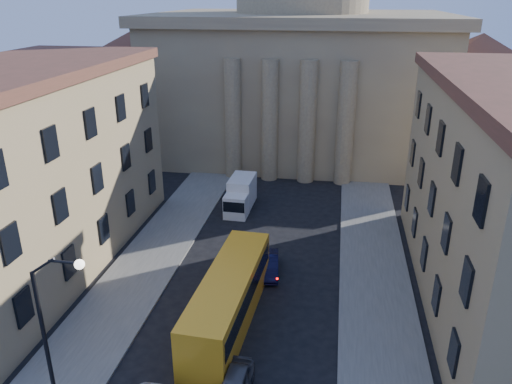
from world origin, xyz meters
TOP-DOWN VIEW (x-y plane):
  - sidewalk_left at (-8.50, 18.00)m, footprint 5.00×60.00m
  - sidewalk_right at (8.50, 18.00)m, footprint 5.00×60.00m
  - church at (0.00, 55.47)m, footprint 68.02×28.76m
  - building_left at (-17.00, 22.00)m, footprint 11.60×26.60m
  - street_lamp at (-6.97, 8.00)m, footprint 2.62×0.44m
  - car_right_distant at (0.80, 22.82)m, footprint 1.96×4.27m
  - city_bus at (-0.80, 16.62)m, footprint 3.36×12.08m
  - box_truck at (-3.50, 33.97)m, footprint 2.25×5.45m

SIDE VIEW (x-z plane):
  - sidewalk_left at x=-8.50m, z-range 0.00..0.15m
  - sidewalk_right at x=8.50m, z-range 0.00..0.15m
  - car_right_distant at x=0.80m, z-range 0.00..1.36m
  - box_truck at x=-3.50m, z-range -0.08..2.88m
  - city_bus at x=-0.80m, z-range 0.13..3.50m
  - street_lamp at x=-6.97m, z-range 0.87..9.70m
  - building_left at x=-17.00m, z-range 0.07..14.77m
  - church at x=0.00m, z-range -6.42..30.18m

